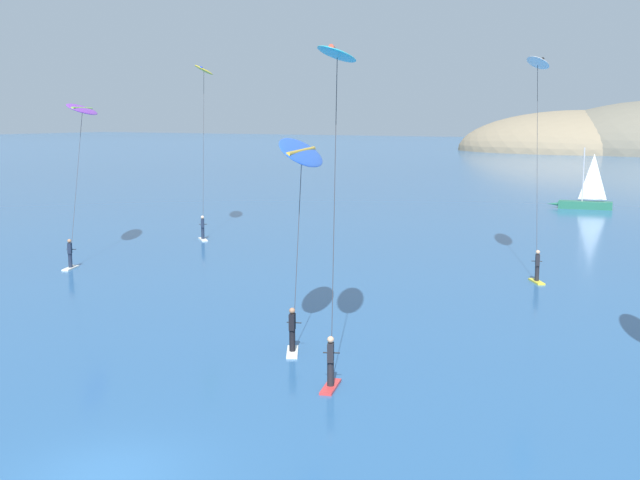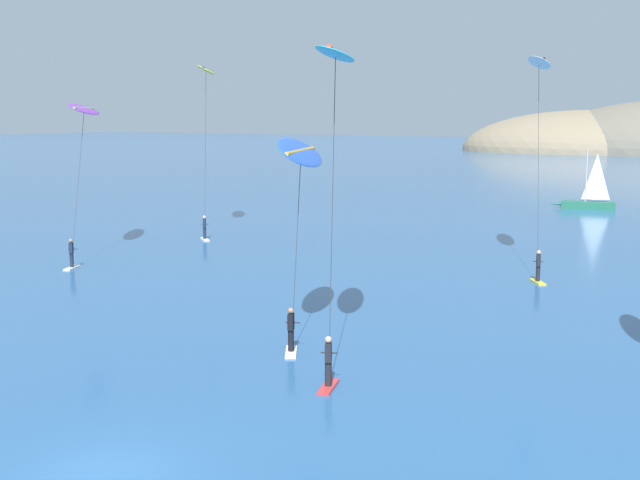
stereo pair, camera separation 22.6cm
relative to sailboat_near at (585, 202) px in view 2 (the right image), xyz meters
The scene contains 7 objects.
ground_plane 63.65m from the sailboat_near, 87.92° to the right, with size 600.00×600.00×0.00m, color #285689.
sailboat_near is the anchor object (origin of this frame).
kitesurfer_yellow 37.93m from the sailboat_near, 124.54° to the right, with size 4.56×6.11×12.29m.
kitesurfer_cyan 54.19m from the sailboat_near, 86.78° to the right, with size 3.39×5.74×10.90m.
kitesurfer_blue 51.38m from the sailboat_near, 89.76° to the right, with size 3.28×5.66×7.86m.
kitesurfer_white 33.91m from the sailboat_near, 82.96° to the right, with size 3.55×7.28×11.89m.
kitesurfer_purple 47.19m from the sailboat_near, 117.21° to the right, with size 5.36×7.51×9.43m.
Camera 2 is at (13.82, -13.20, 8.64)m, focal length 45.00 mm.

